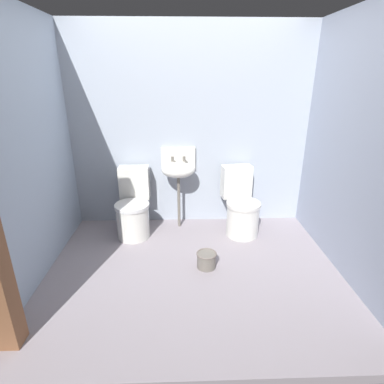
# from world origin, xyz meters

# --- Properties ---
(ground_plane) EXTENTS (3.27, 2.53, 0.08)m
(ground_plane) POSITION_xyz_m (0.00, 0.00, -0.04)
(ground_plane) COLOR gray
(wall_back) EXTENTS (3.27, 0.10, 2.39)m
(wall_back) POSITION_xyz_m (0.00, 1.11, 1.20)
(wall_back) COLOR #9EA7B6
(wall_back) RESTS_ON ground
(wall_left) EXTENTS (0.10, 2.33, 2.39)m
(wall_left) POSITION_xyz_m (-1.49, 0.10, 1.20)
(wall_left) COLOR #96A6BC
(wall_left) RESTS_ON ground
(wall_right) EXTENTS (0.10, 2.33, 2.39)m
(wall_right) POSITION_xyz_m (1.49, 0.10, 1.20)
(wall_right) COLOR #9BA5BB
(wall_right) RESTS_ON ground
(toilet_left) EXTENTS (0.40, 0.59, 0.78)m
(toilet_left) POSITION_xyz_m (-0.68, 0.71, 0.32)
(toilet_left) COLOR silver
(toilet_left) RESTS_ON ground
(toilet_right) EXTENTS (0.46, 0.64, 0.78)m
(toilet_right) POSITION_xyz_m (0.60, 0.71, 0.32)
(toilet_right) COLOR silver
(toilet_right) RESTS_ON ground
(sink) EXTENTS (0.42, 0.35, 0.99)m
(sink) POSITION_xyz_m (-0.14, 0.90, 0.75)
(sink) COLOR #6A635A
(sink) RESTS_ON ground
(bucket) EXTENTS (0.21, 0.21, 0.16)m
(bucket) POSITION_xyz_m (0.14, -0.03, 0.09)
(bucket) COLOR #6A635A
(bucket) RESTS_ON ground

